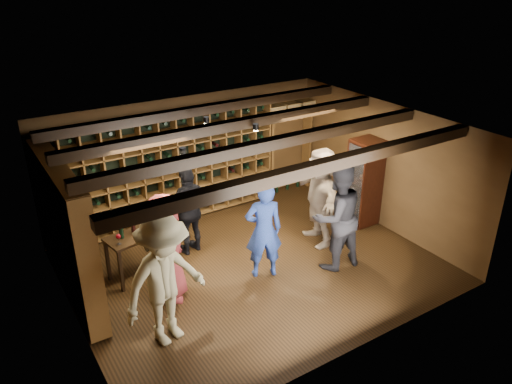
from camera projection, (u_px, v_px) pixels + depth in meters
ground at (253, 266)px, 8.77m from camera, size 6.00×6.00×0.00m
room_shell at (251, 134)px, 7.79m from camera, size 6.00×6.00×6.00m
wine_rack_back at (168, 169)px, 9.82m from camera, size 4.65×0.30×2.20m
wine_rack_left at (66, 232)px, 7.55m from camera, size 0.30×2.65×2.20m
crate_shelf at (290, 125)px, 11.06m from camera, size 1.20×0.32×2.07m
display_cabinet at (364, 184)px, 9.89m from camera, size 0.55×0.50×1.75m
man_blue_shirt at (264, 230)px, 8.20m from camera, size 0.73×0.60×1.71m
man_grey_suit at (337, 217)px, 8.40m from camera, size 0.98×0.79×1.92m
guest_red_floral at (166, 248)px, 7.63m from camera, size 0.95×1.04×1.78m
guest_woman_black at (190, 210)px, 8.89m from camera, size 1.03×0.56×1.66m
guest_khaki at (165, 281)px, 6.69m from camera, size 1.40×1.00×1.96m
guest_beige at (320, 196)px, 9.20m from camera, size 0.95×1.82×1.87m
tasting_table at (138, 238)px, 8.25m from camera, size 1.13×0.71×1.07m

